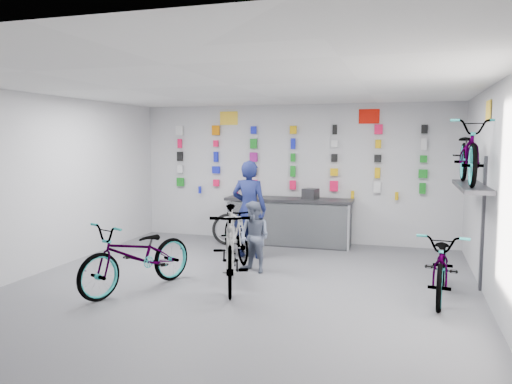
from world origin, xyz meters
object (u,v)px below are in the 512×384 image
(clerk, at_px, (249,209))
(bike_center, at_px, (230,248))
(bike_service, at_px, (235,233))
(counter, at_px, (289,222))
(customer, at_px, (254,237))
(bike_right, at_px, (443,264))
(bike_left, at_px, (138,255))

(clerk, bearing_deg, bike_center, 100.39)
(bike_center, relative_size, bike_service, 1.21)
(counter, distance_m, customer, 2.34)
(bike_right, bearing_deg, bike_left, -163.03)
(clerk, relative_size, customer, 1.54)
(clerk, bearing_deg, counter, -107.94)
(clerk, bearing_deg, bike_service, 52.24)
(bike_center, relative_size, clerk, 1.10)
(bike_left, distance_m, bike_center, 1.38)
(bike_left, xyz_separation_m, bike_service, (0.75, 2.25, -0.02))
(bike_left, distance_m, bike_right, 4.41)
(counter, bearing_deg, clerk, -109.13)
(counter, distance_m, bike_service, 1.70)
(bike_left, height_order, bike_center, bike_center)
(bike_center, xyz_separation_m, customer, (0.10, 0.93, -0.01))
(bike_left, height_order, clerk, clerk)
(counter, bearing_deg, bike_service, -112.70)
(bike_left, bearing_deg, customer, 69.06)
(bike_center, bearing_deg, bike_service, 87.59)
(bike_service, bearing_deg, clerk, 17.54)
(counter, relative_size, bike_left, 1.34)
(customer, bearing_deg, bike_left, -108.27)
(bike_service, relative_size, clerk, 0.91)
(bike_left, bearing_deg, bike_center, 45.23)
(bike_service, distance_m, customer, 0.99)
(bike_left, distance_m, clerk, 2.70)
(bike_right, relative_size, customer, 1.57)
(bike_service, xyz_separation_m, clerk, (0.20, 0.24, 0.42))
(bike_center, distance_m, clerk, 1.99)
(bike_center, xyz_separation_m, bike_service, (-0.51, 1.70, -0.11))
(bike_left, height_order, customer, customer)
(bike_service, height_order, clerk, clerk)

